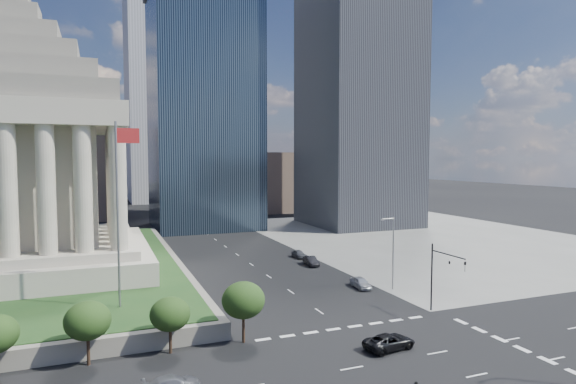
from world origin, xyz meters
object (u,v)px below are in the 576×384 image
suv_grey (172,384)px  parked_sedan_near (361,283)px  war_memorial (21,134)px  traffic_signal_ne (442,270)px  street_lamp_north (392,249)px  parked_sedan_far (299,254)px  parked_sedan_mid (311,261)px  pickup_truck (389,342)px  flagpole (119,204)px

suv_grey → parked_sedan_near: 35.45m
war_memorial → parked_sedan_near: 52.65m
traffic_signal_ne → street_lamp_north: 11.34m
suv_grey → parked_sedan_far: size_ratio=1.06×
suv_grey → parked_sedan_near: parked_sedan_near is taller
war_memorial → parked_sedan_mid: war_memorial is taller
suv_grey → parked_sedan_mid: 45.84m
pickup_truck → parked_sedan_far: (8.31, 41.76, -0.01)m
street_lamp_north → war_memorial: bearing=154.1°
pickup_truck → parked_sedan_near: size_ratio=1.17×
pickup_truck → parked_sedan_far: bearing=-18.9°
parked_sedan_far → street_lamp_north: bearing=-80.0°
parked_sedan_mid → war_memorial: bearing=178.8°
traffic_signal_ne → suv_grey: 32.60m
flagpole → suv_grey: (2.89, -17.62, -12.48)m
street_lamp_north → suv_grey: (-32.27, -18.62, -5.03)m
pickup_truck → suv_grey: size_ratio=1.17×
flagpole → parked_sedan_near: bearing=5.8°
parked_sedan_far → traffic_signal_ne: bearing=-84.1°
pickup_truck → parked_sedan_near: (8.39, 19.81, 0.03)m
suv_grey → parked_sedan_mid: size_ratio=0.97×
war_memorial → parked_sedan_near: bearing=-25.4°
parked_sedan_mid → street_lamp_north: bearing=-70.7°
flagpole → parked_sedan_far: size_ratio=4.81×
flagpole → pickup_truck: flagpole is taller
war_memorial → traffic_signal_ne: bearing=-36.4°
suv_grey → war_memorial: bearing=13.3°
flagpole → street_lamp_north: 35.95m
street_lamp_north → parked_sedan_far: 24.92m
parked_sedan_mid → flagpole: bearing=-143.1°
war_memorial → suv_grey: 48.89m
street_lamp_north → suv_grey: 37.59m
suv_grey → flagpole: bearing=2.7°
pickup_truck → parked_sedan_near: bearing=-30.6°
traffic_signal_ne → parked_sedan_mid: 29.47m
suv_grey → pickup_truck: bearing=-93.8°
street_lamp_north → parked_sedan_far: size_ratio=2.41×
traffic_signal_ne → pickup_truck: traffic_signal_ne is taller
war_memorial → pickup_truck: 57.68m
suv_grey → parked_sedan_mid: bearing=-44.4°
war_memorial → parked_sedan_near: war_memorial is taller
pickup_truck → parked_sedan_mid: (7.78, 35.23, 0.03)m
street_lamp_north → parked_sedan_near: size_ratio=2.27×
street_lamp_north → suv_grey: bearing=-150.0°
war_memorial → pickup_truck: war_memorial is taller
flagpole → parked_sedan_mid: flagpole is taller
traffic_signal_ne → pickup_truck: 13.59m
pickup_truck → parked_sedan_far: size_ratio=1.24×
parked_sedan_mid → pickup_truck: bearing=-96.6°
traffic_signal_ne → suv_grey: traffic_signal_ne is taller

